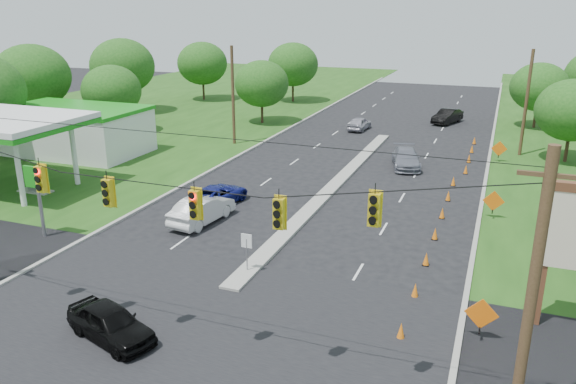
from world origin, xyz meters
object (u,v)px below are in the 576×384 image
at_px(black_sedan, 111,323).
at_px(white_sedan, 202,210).
at_px(gas_station, 63,128).
at_px(blue_pickup, 218,195).

relative_size(black_sedan, white_sedan, 0.86).
bearing_deg(white_sedan, gas_station, -19.74).
height_order(black_sedan, white_sedan, white_sedan).
distance_m(black_sedan, white_sedan, 12.55).
height_order(gas_station, white_sedan, gas_station).
bearing_deg(black_sedan, gas_station, 62.83).
xyz_separation_m(gas_station, black_sedan, (21.12, -21.27, -1.87)).
distance_m(gas_station, white_sedan, 20.47).
height_order(gas_station, blue_pickup, gas_station).
bearing_deg(black_sedan, blue_pickup, 30.75).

